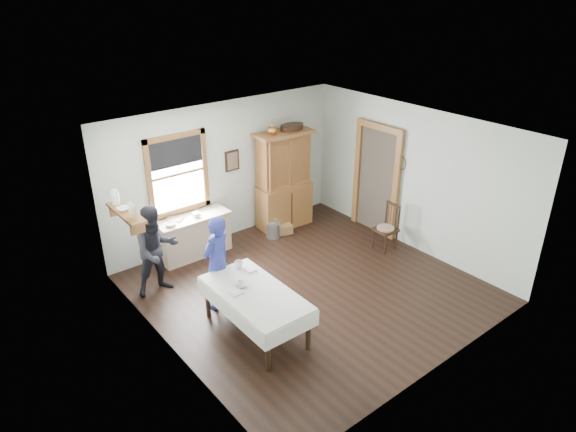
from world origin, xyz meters
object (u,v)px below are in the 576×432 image
(pail, at_px, (273,230))
(woman_blue, at_px, (217,266))
(dining_table, at_px, (256,312))
(work_counter, at_px, (194,236))
(figure_dark, at_px, (157,253))
(china_hutch, at_px, (284,180))
(wicker_basket, at_px, (284,229))
(spindle_chair, at_px, (386,227))

(pail, bearing_deg, woman_blue, -147.65)
(dining_table, bearing_deg, work_counter, 80.40)
(figure_dark, bearing_deg, china_hutch, 15.09)
(wicker_basket, height_order, figure_dark, figure_dark)
(spindle_chair, bearing_deg, woman_blue, 176.49)
(work_counter, relative_size, woman_blue, 0.96)
(china_hutch, distance_m, pail, 1.03)
(china_hutch, xyz_separation_m, wicker_basket, (-0.24, -0.30, -0.91))
(china_hutch, bearing_deg, figure_dark, -164.06)
(china_hutch, height_order, dining_table, china_hutch)
(dining_table, height_order, wicker_basket, dining_table)
(china_hutch, height_order, figure_dark, china_hutch)
(dining_table, distance_m, figure_dark, 2.00)
(dining_table, xyz_separation_m, woman_blue, (-0.06, 0.92, 0.37))
(china_hutch, bearing_deg, dining_table, -130.67)
(work_counter, distance_m, china_hutch, 2.17)
(work_counter, bearing_deg, china_hutch, -1.49)
(work_counter, xyz_separation_m, pail, (1.57, -0.35, -0.24))
(work_counter, height_order, china_hutch, china_hutch)
(wicker_basket, distance_m, woman_blue, 2.75)
(pail, distance_m, wicker_basket, 0.28)
(china_hutch, xyz_separation_m, pail, (-0.51, -0.29, -0.85))
(wicker_basket, bearing_deg, spindle_chair, -57.26)
(pail, height_order, woman_blue, woman_blue)
(spindle_chair, relative_size, figure_dark, 0.64)
(china_hutch, height_order, wicker_basket, china_hutch)
(work_counter, bearing_deg, dining_table, -99.44)
(spindle_chair, bearing_deg, figure_dark, 164.35)
(pail, relative_size, woman_blue, 0.21)
(woman_blue, bearing_deg, figure_dark, -79.82)
(wicker_basket, bearing_deg, work_counter, 169.01)
(spindle_chair, height_order, woman_blue, woman_blue)
(china_hutch, bearing_deg, woman_blue, -143.88)
(china_hutch, xyz_separation_m, woman_blue, (-2.57, -1.60, -0.28))
(dining_table, distance_m, woman_blue, 0.99)
(work_counter, xyz_separation_m, china_hutch, (2.08, -0.06, 0.61))
(work_counter, bearing_deg, wicker_basket, -10.83)
(dining_table, relative_size, woman_blue, 1.22)
(work_counter, distance_m, figure_dark, 1.30)
(work_counter, relative_size, spindle_chair, 1.52)
(pail, relative_size, figure_dark, 0.21)
(china_hutch, height_order, spindle_chair, china_hutch)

